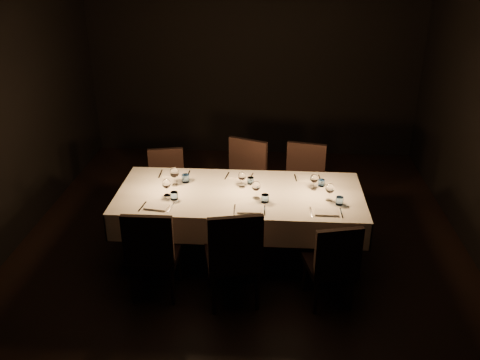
# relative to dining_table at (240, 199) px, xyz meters

# --- Properties ---
(room) EXTENTS (5.01, 6.01, 3.01)m
(room) POSITION_rel_dining_table_xyz_m (0.00, 0.00, 0.81)
(room) COLOR black
(room) RESTS_ON ground
(dining_table) EXTENTS (2.52, 1.12, 0.76)m
(dining_table) POSITION_rel_dining_table_xyz_m (0.00, 0.00, 0.00)
(dining_table) COLOR black
(dining_table) RESTS_ON ground
(chair_near_left) EXTENTS (0.46, 0.46, 0.95)m
(chair_near_left) POSITION_rel_dining_table_xyz_m (-0.76, -0.77, -0.16)
(chair_near_left) COLOR black
(chair_near_left) RESTS_ON ground
(place_setting_near_left) EXTENTS (0.34, 0.40, 0.18)m
(place_setting_near_left) POSITION_rel_dining_table_xyz_m (-0.73, -0.22, 0.15)
(place_setting_near_left) COLOR beige
(place_setting_near_left) RESTS_ON dining_table
(chair_near_center) EXTENTS (0.57, 0.57, 1.00)m
(chair_near_center) POSITION_rel_dining_table_xyz_m (-0.00, -0.82, -0.14)
(chair_near_center) COLOR black
(chair_near_center) RESTS_ON ground
(place_setting_near_center) EXTENTS (0.34, 0.41, 0.19)m
(place_setting_near_center) POSITION_rel_dining_table_xyz_m (0.17, -0.22, 0.15)
(place_setting_near_center) COLOR beige
(place_setting_near_center) RESTS_ON dining_table
(chair_near_right) EXTENTS (0.51, 0.51, 0.88)m
(chair_near_right) POSITION_rel_dining_table_xyz_m (0.89, -0.79, -0.20)
(chair_near_right) COLOR black
(chair_near_right) RESTS_ON ground
(place_setting_near_right) EXTENTS (0.33, 0.41, 0.18)m
(place_setting_near_right) POSITION_rel_dining_table_xyz_m (0.90, -0.22, 0.15)
(place_setting_near_right) COLOR beige
(place_setting_near_right) RESTS_ON dining_table
(chair_far_left) EXTENTS (0.50, 0.50, 0.87)m
(chair_far_left) POSITION_rel_dining_table_xyz_m (-0.93, 0.77, -0.20)
(chair_far_left) COLOR black
(chair_far_left) RESTS_ON ground
(place_setting_far_left) EXTENTS (0.36, 0.42, 0.20)m
(place_setting_far_left) POSITION_rel_dining_table_xyz_m (-0.69, 0.22, 0.15)
(place_setting_far_left) COLOR beige
(place_setting_far_left) RESTS_ON dining_table
(chair_far_center) EXTENTS (0.62, 0.62, 1.00)m
(chair_far_center) POSITION_rel_dining_table_xyz_m (-0.01, 0.79, -0.14)
(chair_far_center) COLOR black
(chair_far_center) RESTS_ON ground
(place_setting_far_center) EXTENTS (0.32, 0.40, 0.17)m
(place_setting_far_center) POSITION_rel_dining_table_xyz_m (0.02, 0.22, 0.14)
(place_setting_far_center) COLOR beige
(place_setting_far_center) RESTS_ON dining_table
(chair_far_right) EXTENTS (0.55, 0.55, 0.96)m
(chair_far_right) POSITION_rel_dining_table_xyz_m (0.70, 0.81, -0.16)
(chair_far_right) COLOR black
(chair_far_right) RESTS_ON ground
(place_setting_far_right) EXTENTS (0.31, 0.40, 0.17)m
(place_setting_far_right) POSITION_rel_dining_table_xyz_m (0.76, 0.22, 0.14)
(place_setting_far_right) COLOR beige
(place_setting_far_right) RESTS_ON dining_table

